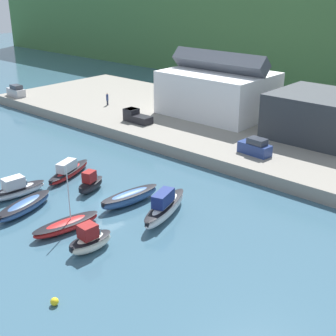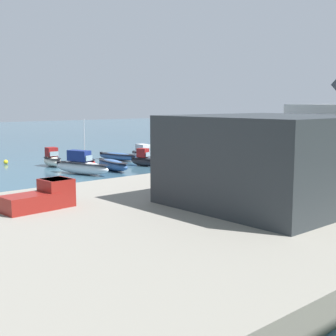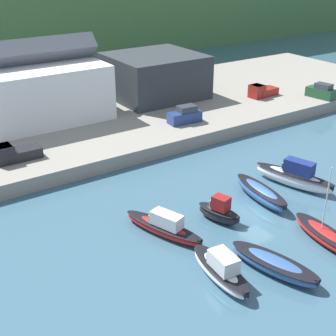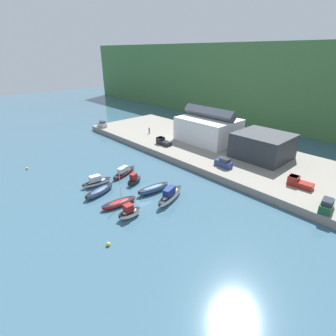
{
  "view_description": "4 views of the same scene",
  "coord_description": "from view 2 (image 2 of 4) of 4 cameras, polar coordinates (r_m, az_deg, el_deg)",
  "views": [
    {
      "loc": [
        34.29,
        -29.23,
        22.19
      ],
      "look_at": [
        0.34,
        9.14,
        1.41
      ],
      "focal_mm": 50.0,
      "sensor_mm": 36.0,
      "label": 1
    },
    {
      "loc": [
        35.73,
        51.01,
        8.59
      ],
      "look_at": [
        1.74,
        12.33,
        1.44
      ],
      "focal_mm": 50.0,
      "sensor_mm": 36.0,
      "label": 2
    },
    {
      "loc": [
        -27.09,
        -25.95,
        21.83
      ],
      "look_at": [
        -3.56,
        9.44,
        1.62
      ],
      "focal_mm": 50.0,
      "sensor_mm": 36.0,
      "label": 3
    },
    {
      "loc": [
        37.99,
        -28.25,
        26.35
      ],
      "look_at": [
        -1.7,
        8.77,
        2.05
      ],
      "focal_mm": 28.0,
      "sensor_mm": 36.0,
      "label": 4
    }
  ],
  "objects": [
    {
      "name": "ground_plane",
      "position": [
        62.87,
        -6.24,
        0.01
      ],
      "size": [
        320.0,
        320.0,
        0.0
      ],
      "primitive_type": "plane",
      "color": "#385B70"
    },
    {
      "name": "quay_promenade",
      "position": [
        42.83,
        16.46,
        -2.9
      ],
      "size": [
        97.25,
        27.68,
        1.59
      ],
      "color": "gray",
      "rests_on": "ground_plane"
    },
    {
      "name": "yacht_club_building",
      "position": [
        33.55,
        12.67,
        1.01
      ],
      "size": [
        12.63,
        11.77,
        6.16
      ],
      "color": "#2D3338",
      "rests_on": "quay_promenade"
    },
    {
      "name": "moored_boat_0",
      "position": [
        67.1,
        0.97,
        1.18
      ],
      "size": [
        4.17,
        8.0,
        2.09
      ],
      "rotation": [
        0.0,
        0.0,
        0.33
      ],
      "color": "red",
      "rests_on": "ground_plane"
    },
    {
      "name": "moored_boat_1",
      "position": [
        64.41,
        -2.96,
        1.02
      ],
      "size": [
        2.57,
        4.37,
        2.43
      ],
      "rotation": [
        0.0,
        0.0,
        0.28
      ],
      "color": "black",
      "rests_on": "ground_plane"
    },
    {
      "name": "moored_boat_2",
      "position": [
        60.59,
        -6.75,
        0.41
      ],
      "size": [
        2.68,
        7.43,
        1.4
      ],
      "rotation": [
        0.0,
        0.0,
        -0.12
      ],
      "color": "#33568E",
      "rests_on": "ground_plane"
    },
    {
      "name": "moored_boat_3",
      "position": [
        57.82,
        -10.52,
        0.31
      ],
      "size": [
        4.07,
        8.55,
        2.9
      ],
      "rotation": [
        0.0,
        0.0,
        0.29
      ],
      "color": "white",
      "rests_on": "ground_plane"
    },
    {
      "name": "moored_boat_4",
      "position": [
        72.38,
        -2.97,
        1.74
      ],
      "size": [
        2.51,
        6.66,
        2.3
      ],
      "rotation": [
        0.0,
        0.0,
        -0.09
      ],
      "color": "white",
      "rests_on": "ground_plane"
    },
    {
      "name": "moored_boat_5",
      "position": [
        71.31,
        -6.13,
        1.44
      ],
      "size": [
        3.8,
        7.56,
        1.14
      ],
      "rotation": [
        0.0,
        0.0,
        0.25
      ],
      "color": "#33568E",
      "rests_on": "ground_plane"
    },
    {
      "name": "moored_boat_6",
      "position": [
        67.48,
        -10.28,
        0.94
      ],
      "size": [
        2.81,
        7.11,
        6.45
      ],
      "rotation": [
        0.0,
        0.0,
        -0.13
      ],
      "color": "red",
      "rests_on": "ground_plane"
    },
    {
      "name": "moored_boat_7",
      "position": [
        65.95,
        -13.94,
        1.02
      ],
      "size": [
        2.15,
        4.32,
        2.59
      ],
      "rotation": [
        0.0,
        0.0,
        -0.07
      ],
      "color": "white",
      "rests_on": "ground_plane"
    },
    {
      "name": "parked_car_2",
      "position": [
        43.86,
        2.31,
        -0.06
      ],
      "size": [
        4.34,
        2.15,
        2.16
      ],
      "rotation": [
        0.0,
        0.0,
        1.49
      ],
      "color": "navy",
      "rests_on": "quay_promenade"
    },
    {
      "name": "pickup_truck_0",
      "position": [
        60.56,
        17.51,
        1.69
      ],
      "size": [
        4.74,
        2.02,
        1.9
      ],
      "rotation": [
        0.0,
        0.0,
        1.58
      ],
      "color": "black",
      "rests_on": "quay_promenade"
    },
    {
      "name": "pickup_truck_1",
      "position": [
        32.36,
        -14.91,
        -3.37
      ],
      "size": [
        4.85,
        2.26,
        1.9
      ],
      "rotation": [
        0.0,
        0.0,
        1.64
      ],
      "color": "maroon",
      "rests_on": "quay_promenade"
    },
    {
      "name": "mooring_buoy_0",
      "position": [
        91.21,
        3.16,
        2.66
      ],
      "size": [
        0.54,
        0.54,
        0.54
      ],
      "color": "yellow",
      "rests_on": "ground_plane"
    },
    {
      "name": "mooring_buoy_1",
      "position": [
        70.38,
        -19.17,
        0.71
      ],
      "size": [
        0.62,
        0.62,
        0.62
      ],
      "color": "yellow",
      "rests_on": "ground_plane"
    }
  ]
}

